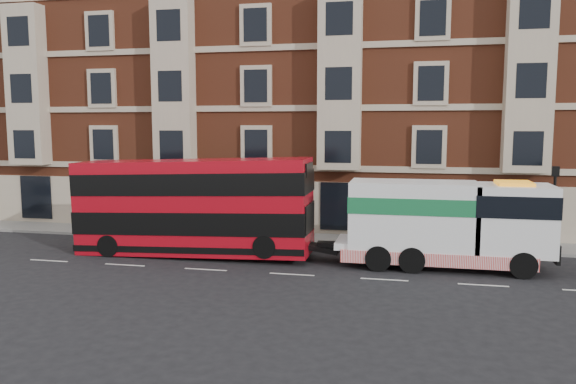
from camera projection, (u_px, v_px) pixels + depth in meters
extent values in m
plane|color=black|center=(292.00, 274.00, 24.60)|extent=(120.00, 120.00, 0.00)
cube|color=slate|center=(319.00, 239.00, 31.87)|extent=(90.00, 3.00, 0.15)
cube|color=brown|center=(344.00, 88.00, 37.99)|extent=(45.00, 12.00, 18.00)
cylinder|color=black|center=(210.00, 203.00, 31.61)|extent=(0.14, 0.14, 4.00)
cube|color=black|center=(209.00, 166.00, 31.36)|extent=(0.35, 0.15, 0.50)
cylinder|color=black|center=(553.00, 213.00, 27.88)|extent=(0.14, 0.14, 4.00)
cube|color=black|center=(556.00, 171.00, 27.63)|extent=(0.35, 0.15, 0.50)
cube|color=#AF0916|center=(193.00, 206.00, 27.99)|extent=(11.80, 2.63, 4.64)
cube|color=black|center=(193.00, 220.00, 28.07)|extent=(11.84, 2.69, 1.11)
cube|color=black|center=(192.00, 182.00, 27.84)|extent=(11.84, 2.69, 1.05)
cylinder|color=black|center=(109.00, 246.00, 27.89)|extent=(1.10, 0.34, 1.10)
cylinder|color=black|center=(132.00, 237.00, 30.20)|extent=(1.10, 0.34, 1.10)
cylinder|color=black|center=(265.00, 247.00, 26.19)|extent=(1.10, 0.34, 1.10)
cylinder|color=black|center=(276.00, 237.00, 28.50)|extent=(1.10, 0.34, 1.10)
cube|color=white|center=(440.00, 246.00, 25.67)|extent=(9.48, 2.42, 0.32)
cube|color=white|center=(512.00, 219.00, 24.88)|extent=(3.37, 2.63, 3.06)
cube|color=white|center=(413.00, 215.00, 25.77)|extent=(5.69, 2.63, 3.06)
cube|color=#176B3B|center=(413.00, 203.00, 25.70)|extent=(5.74, 2.67, 0.74)
cube|color=red|center=(435.00, 254.00, 25.76)|extent=(8.43, 2.69, 0.58)
cylinder|color=black|center=(523.00, 265.00, 23.87)|extent=(1.16, 0.37, 1.16)
cylinder|color=black|center=(513.00, 253.00, 26.18)|extent=(1.16, 0.37, 1.16)
cylinder|color=black|center=(412.00, 260.00, 24.83)|extent=(1.16, 0.42, 1.16)
cylinder|color=black|center=(412.00, 248.00, 27.14)|extent=(1.16, 0.42, 1.16)
cylinder|color=black|center=(378.00, 258.00, 25.14)|extent=(1.16, 0.42, 1.16)
cylinder|color=black|center=(381.00, 247.00, 27.45)|extent=(1.16, 0.42, 1.16)
imported|color=#211A34|center=(185.00, 218.00, 33.77)|extent=(0.61, 0.41, 1.65)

